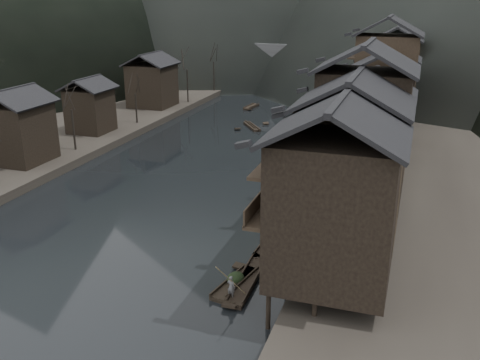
% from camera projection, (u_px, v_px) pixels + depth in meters
% --- Properties ---
extents(water, '(300.00, 300.00, 0.00)m').
position_uv_depth(water, '(141.00, 228.00, 45.74)').
color(water, black).
rests_on(water, ground).
extents(left_bank, '(40.00, 200.00, 1.20)m').
position_uv_depth(left_bank, '(72.00, 105.00, 91.75)').
color(left_bank, '#2D2823').
rests_on(left_bank, ground).
extents(stilt_houses, '(9.00, 67.60, 16.63)m').
position_uv_depth(stilt_houses, '(377.00, 97.00, 54.51)').
color(stilt_houses, black).
rests_on(stilt_houses, ground).
extents(left_houses, '(8.10, 53.20, 8.73)m').
position_uv_depth(left_houses, '(71.00, 103.00, 67.94)').
color(left_houses, black).
rests_on(left_houses, left_bank).
extents(bare_trees, '(3.98, 73.54, 7.96)m').
position_uv_depth(bare_trees, '(120.00, 88.00, 72.10)').
color(bare_trees, black).
rests_on(bare_trees, left_bank).
extents(moored_sampans, '(2.86, 55.76, 0.47)m').
position_uv_depth(moored_sampans, '(320.00, 174.00, 58.57)').
color(moored_sampans, black).
rests_on(moored_sampans, water).
extents(midriver_boats, '(7.11, 18.41, 0.45)m').
position_uv_depth(midriver_boats, '(252.00, 116.00, 84.95)').
color(midriver_boats, black).
rests_on(midriver_boats, water).
extents(stone_bridge, '(40.00, 6.00, 9.00)m').
position_uv_depth(stone_bridge, '(311.00, 63.00, 108.27)').
color(stone_bridge, '#4C4C4F').
rests_on(stone_bridge, ground).
extents(hero_sampan, '(2.04, 5.40, 0.44)m').
position_uv_depth(hero_sampan, '(235.00, 283.00, 36.77)').
color(hero_sampan, black).
rests_on(hero_sampan, water).
extents(cargo_heap, '(1.17, 1.54, 0.70)m').
position_uv_depth(cargo_heap, '(236.00, 274.00, 36.80)').
color(cargo_heap, black).
rests_on(cargo_heap, hero_sampan).
extents(boatman, '(0.66, 0.52, 1.59)m').
position_uv_depth(boatman, '(231.00, 284.00, 34.68)').
color(boatman, slate).
rests_on(boatman, hero_sampan).
extents(bamboo_pole, '(1.84, 1.92, 3.10)m').
position_uv_depth(bamboo_pole, '(234.00, 252.00, 33.83)').
color(bamboo_pole, '#8C7A51').
rests_on(bamboo_pole, boatman).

